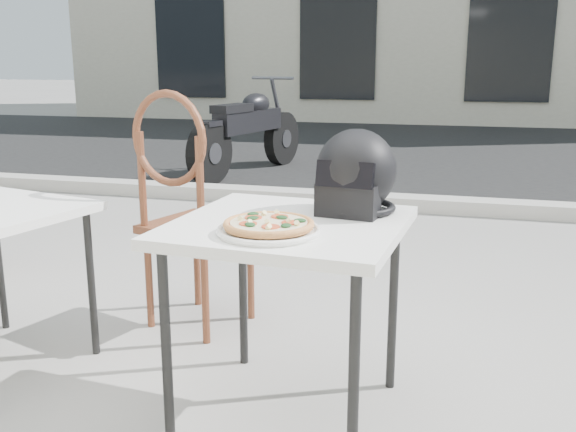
% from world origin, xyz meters
% --- Properties ---
extents(ground, '(80.00, 80.00, 0.00)m').
position_xyz_m(ground, '(0.00, 0.00, 0.00)').
color(ground, gray).
rests_on(ground, ground).
extents(street_asphalt, '(30.00, 8.00, 0.00)m').
position_xyz_m(street_asphalt, '(0.00, 7.00, 0.00)').
color(street_asphalt, black).
rests_on(street_asphalt, ground).
extents(curb, '(30.00, 0.25, 0.12)m').
position_xyz_m(curb, '(0.00, 3.00, 0.06)').
color(curb, '#ACA9A1').
rests_on(curb, ground).
extents(cafe_table_main, '(0.82, 0.82, 0.73)m').
position_xyz_m(cafe_table_main, '(0.35, -0.51, 0.66)').
color(cafe_table_main, white).
rests_on(cafe_table_main, ground).
extents(plate, '(0.36, 0.36, 0.02)m').
position_xyz_m(plate, '(0.33, -0.69, 0.74)').
color(plate, white).
rests_on(plate, cafe_table_main).
extents(pizza, '(0.33, 0.33, 0.04)m').
position_xyz_m(pizza, '(0.33, -0.69, 0.76)').
color(pizza, '#C98749').
rests_on(pizza, plate).
extents(helmet, '(0.33, 0.34, 0.30)m').
position_xyz_m(helmet, '(0.54, -0.31, 0.86)').
color(helmet, black).
rests_on(helmet, cafe_table_main).
extents(cafe_chair_main, '(0.55, 0.55, 1.15)m').
position_xyz_m(cafe_chair_main, '(-0.32, 0.11, 0.64)').
color(cafe_chair_main, brown).
rests_on(cafe_chair_main, ground).
extents(motorcycle, '(0.74, 2.17, 1.10)m').
position_xyz_m(motorcycle, '(-1.46, 4.44, 0.48)').
color(motorcycle, black).
rests_on(motorcycle, street_asphalt).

